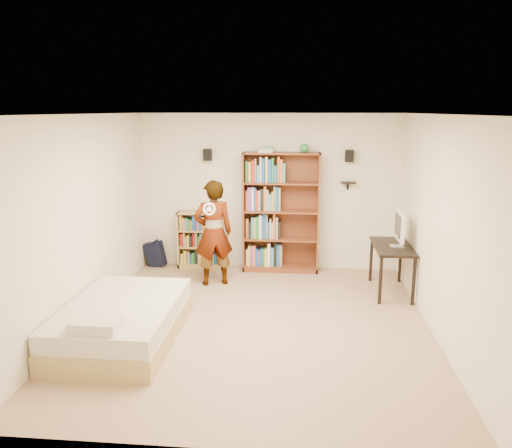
{
  "coord_description": "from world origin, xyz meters",
  "views": [
    {
      "loc": [
        0.56,
        -6.07,
        2.75
      ],
      "look_at": [
        -0.05,
        0.6,
        1.21
      ],
      "focal_mm": 35.0,
      "sensor_mm": 36.0,
      "label": 1
    }
  ],
  "objects": [
    {
      "name": "person",
      "position": [
        -0.81,
        1.5,
        0.85
      ],
      "size": [
        0.72,
        0.6,
        1.7
      ],
      "primitive_type": "imported",
      "rotation": [
        0.0,
        0.0,
        3.5
      ],
      "color": "black",
      "rests_on": "ground"
    },
    {
      "name": "wii_wheel",
      "position": [
        -0.81,
        1.18,
        1.3
      ],
      "size": [
        0.2,
        0.07,
        0.2
      ],
      "primitive_type": "torus",
      "rotation": [
        1.36,
        0.0,
        0.0
      ],
      "color": "white",
      "rests_on": "person"
    },
    {
      "name": "daybed",
      "position": [
        -1.58,
        -0.59,
        0.29
      ],
      "size": [
        1.3,
        1.99,
        0.59
      ],
      "primitive_type": null,
      "color": "beige",
      "rests_on": "ground"
    },
    {
      "name": "navy_bag",
      "position": [
        -2.03,
        2.34,
        0.23
      ],
      "size": [
        0.37,
        0.27,
        0.46
      ],
      "primitive_type": null,
      "rotation": [
        0.0,
        0.0,
        -0.17
      ],
      "color": "black",
      "rests_on": "ground"
    },
    {
      "name": "crown_molding",
      "position": [
        0.0,
        0.0,
        2.67
      ],
      "size": [
        4.5,
        5.0,
        0.06
      ],
      "color": "silver",
      "rests_on": "room_shell"
    },
    {
      "name": "imac",
      "position": [
        2.01,
        1.3,
        1.02
      ],
      "size": [
        0.16,
        0.55,
        0.54
      ],
      "primitive_type": null,
      "rotation": [
        0.0,
        0.0,
        -0.09
      ],
      "color": "white",
      "rests_on": "computer_desk"
    },
    {
      "name": "computer_desk",
      "position": [
        1.96,
        1.37,
        0.37
      ],
      "size": [
        0.55,
        1.09,
        0.75
      ],
      "primitive_type": null,
      "color": "black",
      "rests_on": "ground"
    },
    {
      "name": "speaker_right",
      "position": [
        1.35,
        2.4,
        2.0
      ],
      "size": [
        0.14,
        0.12,
        0.2
      ],
      "primitive_type": "cube",
      "color": "black",
      "rests_on": "room_shell"
    },
    {
      "name": "room_shell",
      "position": [
        0.0,
        0.0,
        1.76
      ],
      "size": [
        4.52,
        5.02,
        2.71
      ],
      "color": "silver",
      "rests_on": "ground"
    },
    {
      "name": "ground",
      "position": [
        0.0,
        0.0,
        0.0
      ],
      "size": [
        4.5,
        5.0,
        0.01
      ],
      "primitive_type": "cube",
      "color": "tan",
      "rests_on": "ground"
    },
    {
      "name": "speaker_left",
      "position": [
        -1.05,
        2.4,
        2.0
      ],
      "size": [
        0.14,
        0.12,
        0.2
      ],
      "primitive_type": "cube",
      "color": "black",
      "rests_on": "room_shell"
    },
    {
      "name": "tall_bookshelf",
      "position": [
        0.22,
        2.31,
        1.03
      ],
      "size": [
        1.3,
        0.38,
        2.06
      ],
      "primitive_type": null,
      "color": "brown",
      "rests_on": "ground"
    },
    {
      "name": "wall_shelf",
      "position": [
        1.35,
        2.41,
        1.55
      ],
      "size": [
        0.25,
        0.16,
        0.02
      ],
      "primitive_type": "cube",
      "color": "black",
      "rests_on": "room_shell"
    },
    {
      "name": "low_bookshelf",
      "position": [
        -1.2,
        2.35,
        0.5
      ],
      "size": [
        0.8,
        0.3,
        1.01
      ],
      "primitive_type": null,
      "color": "tan",
      "rests_on": "ground"
    }
  ]
}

